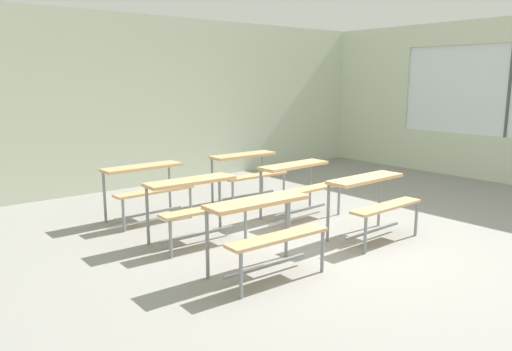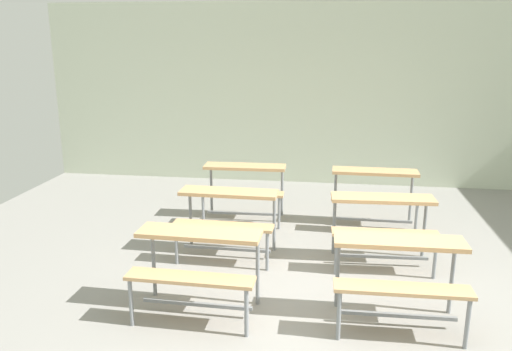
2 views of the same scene
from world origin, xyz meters
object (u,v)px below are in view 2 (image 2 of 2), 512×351
desk_bench_r0c1 (400,264)px  desk_bench_r2c1 (375,185)px  desk_bench_r1c0 (227,209)px  desk_bench_r1c1 (383,215)px  desk_bench_r2c0 (244,180)px  desk_bench_r0c0 (196,255)px

desk_bench_r0c1 → desk_bench_r2c1: same height
desk_bench_r1c0 → desk_bench_r1c1: (1.70, 0.02, 0.00)m
desk_bench_r2c0 → desk_bench_r2c1: same height
desk_bench_r1c1 → desk_bench_r1c0: bearing=178.2°
desk_bench_r1c0 → desk_bench_r0c0: bearing=-89.3°
desk_bench_r0c1 → desk_bench_r1c1: same height
desk_bench_r0c1 → desk_bench_r1c0: size_ratio=1.00×
desk_bench_r0c0 → desk_bench_r2c0: bearing=91.5°
desk_bench_r1c1 → desk_bench_r2c0: 2.09m
desk_bench_r2c1 → desk_bench_r2c0: bearing=-179.8°
desk_bench_r0c0 → desk_bench_r2c1: same height
desk_bench_r0c1 → desk_bench_r1c1: bearing=89.9°
desk_bench_r2c0 → desk_bench_r2c1: 1.72m
desk_bench_r0c0 → desk_bench_r1c0: same height
desk_bench_r1c1 → desk_bench_r2c0: (-1.71, 1.20, 0.00)m
desk_bench_r0c0 → desk_bench_r1c1: bearing=38.5°
desk_bench_r1c0 → desk_bench_r2c1: bearing=36.4°
desk_bench_r1c0 → desk_bench_r2c1: 2.09m
desk_bench_r1c0 → desk_bench_r2c0: same height
desk_bench_r0c1 → desk_bench_r1c1: size_ratio=0.99×
desk_bench_r2c1 → desk_bench_r0c1: bearing=-88.7°
desk_bench_r1c0 → desk_bench_r2c1: size_ratio=1.00×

